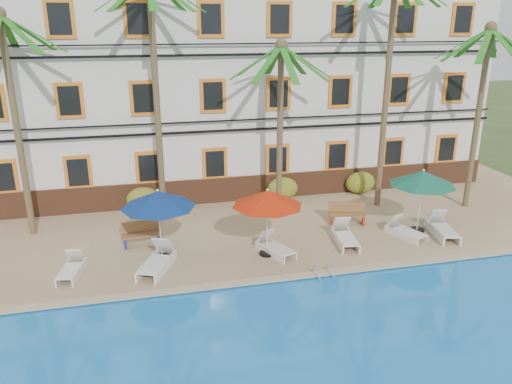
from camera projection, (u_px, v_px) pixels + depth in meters
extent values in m
plane|color=#384C23|center=(289.00, 271.00, 17.60)|extent=(100.00, 100.00, 0.00)
cube|color=tan|center=(256.00, 217.00, 22.16)|extent=(30.00, 12.00, 0.25)
cube|color=tan|center=(297.00, 276.00, 16.68)|extent=(30.00, 0.35, 0.06)
cube|color=silver|center=(233.00, 86.00, 25.10)|extent=(25.00, 6.00, 10.00)
cube|color=brown|center=(247.00, 188.00, 23.71)|extent=(25.00, 0.12, 1.20)
cube|color=orange|center=(3.00, 177.00, 21.00)|extent=(1.15, 0.10, 1.50)
cube|color=black|center=(3.00, 177.00, 20.95)|extent=(0.85, 0.04, 1.20)
cube|color=orange|center=(78.00, 172.00, 21.65)|extent=(1.15, 0.10, 1.50)
cube|color=black|center=(78.00, 173.00, 21.61)|extent=(0.85, 0.04, 1.20)
cube|color=orange|center=(149.00, 168.00, 22.31)|extent=(1.15, 0.10, 1.50)
cube|color=black|center=(149.00, 168.00, 22.27)|extent=(0.85, 0.04, 1.20)
cube|color=orange|center=(215.00, 164.00, 22.97)|extent=(1.15, 0.10, 1.50)
cube|color=black|center=(215.00, 164.00, 22.92)|extent=(0.85, 0.04, 1.20)
cube|color=orange|center=(277.00, 160.00, 23.63)|extent=(1.15, 0.10, 1.50)
cube|color=black|center=(278.00, 160.00, 23.58)|extent=(0.85, 0.04, 1.20)
cube|color=orange|center=(337.00, 156.00, 24.28)|extent=(1.15, 0.10, 1.50)
cube|color=black|center=(337.00, 156.00, 24.24)|extent=(0.85, 0.04, 1.20)
cube|color=orange|center=(393.00, 152.00, 24.94)|extent=(1.15, 0.10, 1.50)
cube|color=black|center=(393.00, 153.00, 24.90)|extent=(0.85, 0.04, 1.20)
cube|color=orange|center=(446.00, 149.00, 25.60)|extent=(1.15, 0.10, 1.50)
cube|color=black|center=(447.00, 149.00, 25.55)|extent=(0.85, 0.04, 1.20)
cube|color=orange|center=(70.00, 101.00, 20.65)|extent=(1.15, 0.10, 1.50)
cube|color=black|center=(69.00, 101.00, 20.60)|extent=(0.85, 0.04, 1.20)
cube|color=orange|center=(143.00, 98.00, 21.30)|extent=(1.15, 0.10, 1.50)
cube|color=black|center=(143.00, 98.00, 21.26)|extent=(0.85, 0.04, 1.20)
cube|color=orange|center=(213.00, 96.00, 21.96)|extent=(1.15, 0.10, 1.50)
cube|color=black|center=(213.00, 96.00, 21.92)|extent=(0.85, 0.04, 1.20)
cube|color=orange|center=(278.00, 94.00, 22.62)|extent=(1.15, 0.10, 1.50)
cube|color=black|center=(279.00, 94.00, 22.57)|extent=(0.85, 0.04, 1.20)
cube|color=orange|center=(340.00, 92.00, 23.28)|extent=(1.15, 0.10, 1.50)
cube|color=black|center=(341.00, 92.00, 23.23)|extent=(0.85, 0.04, 1.20)
cube|color=orange|center=(399.00, 90.00, 23.94)|extent=(1.15, 0.10, 1.50)
cube|color=black|center=(399.00, 90.00, 23.89)|extent=(0.85, 0.04, 1.20)
cube|color=orange|center=(454.00, 88.00, 24.59)|extent=(1.15, 0.10, 1.50)
cube|color=black|center=(454.00, 88.00, 24.55)|extent=(0.85, 0.04, 1.20)
cube|color=orange|center=(60.00, 19.00, 19.61)|extent=(1.15, 0.10, 1.50)
cube|color=black|center=(59.00, 19.00, 19.56)|extent=(0.85, 0.04, 1.20)
cube|color=orange|center=(138.00, 19.00, 20.27)|extent=(1.15, 0.10, 1.50)
cube|color=black|center=(138.00, 19.00, 20.22)|extent=(0.85, 0.04, 1.20)
cube|color=orange|center=(211.00, 19.00, 20.92)|extent=(1.15, 0.10, 1.50)
cube|color=black|center=(211.00, 19.00, 20.88)|extent=(0.85, 0.04, 1.20)
cube|color=orange|center=(280.00, 19.00, 21.58)|extent=(1.15, 0.10, 1.50)
cube|color=black|center=(280.00, 19.00, 21.53)|extent=(0.85, 0.04, 1.20)
cube|color=orange|center=(344.00, 19.00, 22.24)|extent=(1.15, 0.10, 1.50)
cube|color=black|center=(345.00, 19.00, 22.19)|extent=(0.85, 0.04, 1.20)
cube|color=orange|center=(405.00, 19.00, 22.90)|extent=(1.15, 0.10, 1.50)
cube|color=black|center=(406.00, 19.00, 22.85)|extent=(0.85, 0.04, 1.20)
cube|color=orange|center=(463.00, 19.00, 23.55)|extent=(1.15, 0.10, 1.50)
cube|color=black|center=(463.00, 19.00, 23.51)|extent=(0.85, 0.04, 1.20)
cube|color=black|center=(247.00, 129.00, 22.66)|extent=(25.00, 0.08, 0.10)
cube|color=black|center=(247.00, 120.00, 22.51)|extent=(25.00, 0.08, 0.06)
cube|color=black|center=(247.00, 54.00, 21.58)|extent=(25.00, 0.08, 0.10)
cube|color=black|center=(247.00, 44.00, 21.44)|extent=(25.00, 0.08, 0.06)
cylinder|color=brown|center=(17.00, 131.00, 18.79)|extent=(0.26, 0.26, 8.37)
cube|color=#1E6C19|center=(9.00, 33.00, 18.62)|extent=(0.28, 2.13, 1.35)
cube|color=#1E6C19|center=(20.00, 34.00, 17.12)|extent=(1.71, 1.71, 1.35)
cube|color=#1E6C19|center=(34.00, 33.00, 17.88)|extent=(2.13, 0.28, 1.35)
cube|color=#1E6C19|center=(29.00, 33.00, 18.50)|extent=(1.71, 1.71, 1.35)
cylinder|color=brown|center=(157.00, 105.00, 20.26)|extent=(0.26, 0.26, 9.77)
cylinder|color=brown|center=(280.00, 134.00, 21.05)|extent=(0.26, 0.26, 7.23)
sphere|color=brown|center=(281.00, 45.00, 19.88)|extent=(0.50, 0.50, 0.50)
cube|color=#1E6C19|center=(274.00, 60.00, 21.07)|extent=(0.28, 2.13, 1.35)
cube|color=#1E6C19|center=(259.00, 61.00, 20.62)|extent=(1.71, 1.71, 1.35)
cube|color=#1E6C19|center=(255.00, 62.00, 19.86)|extent=(2.13, 0.28, 1.35)
cube|color=#1E6C19|center=(268.00, 64.00, 19.24)|extent=(1.71, 1.71, 1.35)
cube|color=#1E6C19|center=(289.00, 64.00, 19.12)|extent=(0.28, 2.13, 1.35)
cube|color=#1E6C19|center=(305.00, 63.00, 19.57)|extent=(1.71, 1.71, 1.35)
cube|color=#1E6C19|center=(306.00, 61.00, 20.32)|extent=(2.13, 0.28, 1.35)
cube|color=#1E6C19|center=(293.00, 60.00, 20.95)|extent=(1.71, 1.71, 1.35)
cylinder|color=brown|center=(386.00, 97.00, 21.60)|extent=(0.26, 0.26, 10.00)
cylinder|color=brown|center=(477.00, 122.00, 21.87)|extent=(0.26, 0.26, 7.87)
sphere|color=brown|center=(491.00, 27.00, 20.59)|extent=(0.50, 0.50, 0.50)
cube|color=#1E6C19|center=(472.00, 43.00, 21.78)|extent=(0.28, 2.13, 1.35)
cube|color=#1E6C19|center=(462.00, 44.00, 21.33)|extent=(1.71, 1.71, 1.35)
cube|color=#1E6C19|center=(466.00, 44.00, 20.57)|extent=(2.13, 0.28, 1.35)
cube|color=#1E6C19|center=(485.00, 45.00, 19.95)|extent=(1.71, 1.71, 1.35)
cube|color=#1E6C19|center=(506.00, 45.00, 19.83)|extent=(0.28, 2.13, 1.35)
cube|color=#1E6C19|center=(510.00, 44.00, 21.04)|extent=(2.13, 0.28, 1.35)
cube|color=#1E6C19|center=(492.00, 43.00, 21.66)|extent=(1.71, 1.71, 1.35)
ellipsoid|color=#2E611B|center=(143.00, 199.00, 22.35)|extent=(1.50, 0.90, 1.10)
ellipsoid|color=#2E611B|center=(282.00, 189.00, 23.78)|extent=(1.50, 0.90, 1.10)
ellipsoid|color=#2E611B|center=(360.00, 183.00, 24.66)|extent=(1.50, 0.90, 1.10)
cylinder|color=black|center=(162.00, 257.00, 17.99)|extent=(0.59, 0.59, 0.08)
cylinder|color=silver|center=(160.00, 226.00, 17.59)|extent=(0.06, 0.06, 2.54)
cone|color=navy|center=(158.00, 199.00, 17.26)|extent=(2.65, 2.65, 0.58)
sphere|color=silver|center=(157.00, 190.00, 17.16)|extent=(0.10, 0.10, 0.10)
cylinder|color=black|center=(267.00, 253.00, 18.30)|extent=(0.57, 0.57, 0.08)
cylinder|color=silver|center=(267.00, 223.00, 17.92)|extent=(0.06, 0.06, 2.45)
cone|color=#AF2108|center=(267.00, 198.00, 17.60)|extent=(2.56, 2.56, 0.56)
sphere|color=silver|center=(268.00, 190.00, 17.50)|extent=(0.10, 0.10, 0.10)
cylinder|color=black|center=(417.00, 230.00, 20.37)|extent=(0.59, 0.59, 0.08)
cylinder|color=silver|center=(420.00, 202.00, 19.97)|extent=(0.06, 0.06, 2.53)
cone|color=#125742|center=(423.00, 178.00, 19.65)|extent=(2.63, 2.63, 0.58)
sphere|color=silver|center=(424.00, 170.00, 19.54)|extent=(0.10, 0.10, 0.10)
cube|color=silver|center=(69.00, 271.00, 16.49)|extent=(0.73, 1.23, 0.05)
cube|color=silver|center=(75.00, 255.00, 17.18)|extent=(0.60, 0.51, 0.57)
cube|color=silver|center=(63.00, 272.00, 16.74)|extent=(0.35, 1.62, 0.27)
cube|color=silver|center=(79.00, 272.00, 16.76)|extent=(0.35, 1.62, 0.27)
cube|color=silver|center=(153.00, 264.00, 16.80)|extent=(1.19, 1.57, 0.07)
cube|color=silver|center=(163.00, 245.00, 17.63)|extent=(0.82, 0.75, 0.71)
cube|color=silver|center=(148.00, 265.00, 17.17)|extent=(0.89, 1.88, 0.33)
cube|color=silver|center=(166.00, 266.00, 17.05)|extent=(0.89, 1.88, 0.33)
cube|color=silver|center=(279.00, 249.00, 18.08)|extent=(0.99, 1.34, 0.06)
cube|color=silver|center=(266.00, 236.00, 18.66)|extent=(0.69, 0.63, 0.61)
cube|color=silver|center=(269.00, 252.00, 18.16)|extent=(0.72, 1.62, 0.28)
cube|color=silver|center=(281.00, 248.00, 18.47)|extent=(0.72, 1.62, 0.28)
cube|color=silver|center=(347.00, 239.00, 18.83)|extent=(0.81, 1.43, 0.06)
cube|color=silver|center=(341.00, 223.00, 19.64)|extent=(0.69, 0.58, 0.67)
cube|color=silver|center=(337.00, 240.00, 19.11)|extent=(0.34, 1.91, 0.31)
cube|color=silver|center=(353.00, 240.00, 19.16)|extent=(0.34, 1.91, 0.31)
cube|color=silver|center=(410.00, 232.00, 19.53)|extent=(0.93, 1.31, 0.05)
cube|color=silver|center=(395.00, 220.00, 20.10)|extent=(0.67, 0.60, 0.59)
cube|color=silver|center=(401.00, 235.00, 19.61)|extent=(0.65, 1.60, 0.27)
cube|color=silver|center=(410.00, 232.00, 19.90)|extent=(0.65, 1.60, 0.27)
cube|color=silver|center=(446.00, 231.00, 19.53)|extent=(0.92, 1.51, 0.06)
cube|color=silver|center=(437.00, 215.00, 20.37)|extent=(0.74, 0.64, 0.70)
cube|color=silver|center=(434.00, 232.00, 19.83)|extent=(0.46, 1.97, 0.32)
cube|color=silver|center=(450.00, 232.00, 19.85)|extent=(0.46, 1.97, 0.32)
cube|color=olive|center=(142.00, 235.00, 18.95)|extent=(1.54, 0.63, 0.06)
cube|color=olive|center=(141.00, 226.00, 19.05)|extent=(1.50, 0.24, 0.45)
cube|color=navy|center=(125.00, 243.00, 18.81)|extent=(0.13, 0.46, 0.40)
cube|color=navy|center=(160.00, 238.00, 19.23)|extent=(0.13, 0.46, 0.40)
cube|color=olive|center=(348.00, 215.00, 20.91)|extent=(1.57, 0.88, 0.06)
cube|color=olive|center=(348.00, 207.00, 21.03)|extent=(1.45, 0.51, 0.45)
cube|color=#AC3313|center=(332.00, 219.00, 21.03)|extent=(0.21, 0.45, 0.40)
cube|color=#AC3313|center=(363.00, 220.00, 20.94)|extent=(0.21, 0.45, 0.40)
torus|color=silver|center=(316.00, 276.00, 16.74)|extent=(0.04, 0.74, 0.74)
torus|color=silver|center=(330.00, 275.00, 16.85)|extent=(0.04, 0.74, 0.74)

